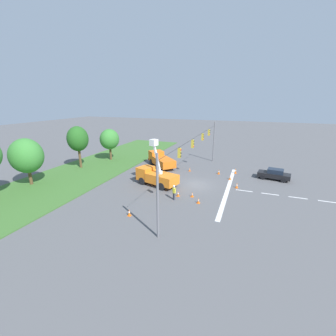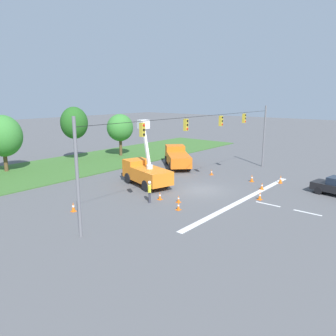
{
  "view_description": "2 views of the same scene",
  "coord_description": "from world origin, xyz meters",
  "px_view_note": "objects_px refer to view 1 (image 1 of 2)",
  "views": [
    {
      "loc": [
        -27.93,
        -6.53,
        11.01
      ],
      "look_at": [
        -1.68,
        3.4,
        2.44
      ],
      "focal_mm": 24.0,
      "sensor_mm": 36.0,
      "label": 1
    },
    {
      "loc": [
        -23.8,
        -15.81,
        8.33
      ],
      "look_at": [
        -2.21,
        2.11,
        2.1
      ],
      "focal_mm": 35.0,
      "sensor_mm": 36.0,
      "label": 2
    }
  ],
  "objects_px": {
    "traffic_cone_far_right": "(237,185)",
    "traffic_cone_mid_left": "(219,172)",
    "tree_far_east": "(110,139)",
    "traffic_cone_lane_edge_b": "(192,195)",
    "tree_centre": "(26,156)",
    "traffic_cone_foreground_right": "(235,171)",
    "road_worker": "(174,191)",
    "utility_truck_bucket_lift": "(156,175)",
    "traffic_cone_near_bucket": "(178,194)",
    "traffic_cone_mid_right": "(230,177)",
    "tree_east": "(78,139)",
    "sedan_black": "(274,174)",
    "traffic_cone_foreground_left": "(129,212)",
    "traffic_cone_far_left": "(190,169)",
    "utility_truck_support_near": "(161,160)",
    "traffic_cone_lane_edge_a": "(198,201)"
  },
  "relations": [
    {
      "from": "tree_far_east",
      "to": "road_worker",
      "type": "height_order",
      "value": "tree_far_east"
    },
    {
      "from": "traffic_cone_foreground_right",
      "to": "traffic_cone_far_right",
      "type": "distance_m",
      "value": 6.22
    },
    {
      "from": "traffic_cone_foreground_right",
      "to": "traffic_cone_far_left",
      "type": "bearing_deg",
      "value": 101.34
    },
    {
      "from": "tree_east",
      "to": "traffic_cone_foreground_right",
      "type": "bearing_deg",
      "value": -75.92
    },
    {
      "from": "tree_far_east",
      "to": "traffic_cone_near_bucket",
      "type": "distance_m",
      "value": 20.94
    },
    {
      "from": "traffic_cone_mid_left",
      "to": "traffic_cone_mid_right",
      "type": "height_order",
      "value": "traffic_cone_mid_left"
    },
    {
      "from": "traffic_cone_lane_edge_a",
      "to": "traffic_cone_lane_edge_b",
      "type": "xyz_separation_m",
      "value": [
        1.4,
        1.08,
        -0.01
      ]
    },
    {
      "from": "traffic_cone_foreground_left",
      "to": "traffic_cone_near_bucket",
      "type": "distance_m",
      "value": 6.88
    },
    {
      "from": "road_worker",
      "to": "traffic_cone_near_bucket",
      "type": "relative_size",
      "value": 2.69
    },
    {
      "from": "tree_centre",
      "to": "traffic_cone_far_right",
      "type": "xyz_separation_m",
      "value": [
        8.6,
        -25.99,
        -3.67
      ]
    },
    {
      "from": "traffic_cone_mid_left",
      "to": "tree_centre",
      "type": "bearing_deg",
      "value": 120.51
    },
    {
      "from": "traffic_cone_near_bucket",
      "to": "traffic_cone_far_left",
      "type": "relative_size",
      "value": 1.11
    },
    {
      "from": "sedan_black",
      "to": "traffic_cone_far_left",
      "type": "distance_m",
      "value": 12.39
    },
    {
      "from": "tree_far_east",
      "to": "traffic_cone_far_right",
      "type": "height_order",
      "value": "tree_far_east"
    },
    {
      "from": "tree_far_east",
      "to": "sedan_black",
      "type": "height_order",
      "value": "tree_far_east"
    },
    {
      "from": "traffic_cone_mid_left",
      "to": "traffic_cone_far_left",
      "type": "distance_m",
      "value": 4.59
    },
    {
      "from": "traffic_cone_foreground_right",
      "to": "traffic_cone_mid_right",
      "type": "xyz_separation_m",
      "value": [
        -3.2,
        0.48,
        -0.08
      ]
    },
    {
      "from": "traffic_cone_mid_right",
      "to": "traffic_cone_mid_left",
      "type": "bearing_deg",
      "value": 44.68
    },
    {
      "from": "traffic_cone_lane_edge_b",
      "to": "utility_truck_bucket_lift",
      "type": "bearing_deg",
      "value": 69.47
    },
    {
      "from": "traffic_cone_foreground_left",
      "to": "traffic_cone_near_bucket",
      "type": "relative_size",
      "value": 1.09
    },
    {
      "from": "tree_east",
      "to": "utility_truck_support_near",
      "type": "distance_m",
      "value": 13.93
    },
    {
      "from": "road_worker",
      "to": "traffic_cone_far_left",
      "type": "height_order",
      "value": "road_worker"
    },
    {
      "from": "tree_centre",
      "to": "traffic_cone_foreground_right",
      "type": "relative_size",
      "value": 7.87
    },
    {
      "from": "road_worker",
      "to": "traffic_cone_mid_right",
      "type": "height_order",
      "value": "road_worker"
    },
    {
      "from": "traffic_cone_mid_left",
      "to": "traffic_cone_lane_edge_a",
      "type": "xyz_separation_m",
      "value": [
        -11.08,
        0.56,
        -0.07
      ]
    },
    {
      "from": "tree_far_east",
      "to": "road_worker",
      "type": "bearing_deg",
      "value": -126.15
    },
    {
      "from": "sedan_black",
      "to": "traffic_cone_mid_right",
      "type": "height_order",
      "value": "sedan_black"
    },
    {
      "from": "tree_far_east",
      "to": "traffic_cone_far_right",
      "type": "bearing_deg",
      "value": -104.79
    },
    {
      "from": "utility_truck_bucket_lift",
      "to": "tree_east",
      "type": "bearing_deg",
      "value": 79.71
    },
    {
      "from": "road_worker",
      "to": "traffic_cone_mid_right",
      "type": "distance_m",
      "value": 10.66
    },
    {
      "from": "traffic_cone_foreground_left",
      "to": "traffic_cone_lane_edge_b",
      "type": "xyz_separation_m",
      "value": [
        6.58,
        -4.66,
        -0.07
      ]
    },
    {
      "from": "traffic_cone_lane_edge_b",
      "to": "sedan_black",
      "type": "bearing_deg",
      "value": -43.05
    },
    {
      "from": "traffic_cone_far_left",
      "to": "traffic_cone_foreground_left",
      "type": "bearing_deg",
      "value": 173.93
    },
    {
      "from": "traffic_cone_far_right",
      "to": "traffic_cone_near_bucket",
      "type": "bearing_deg",
      "value": 129.44
    },
    {
      "from": "traffic_cone_lane_edge_a",
      "to": "traffic_cone_mid_right",
      "type": "bearing_deg",
      "value": -15.1
    },
    {
      "from": "tree_centre",
      "to": "traffic_cone_foreground_right",
      "type": "xyz_separation_m",
      "value": [
        14.79,
        -25.32,
        -3.61
      ]
    },
    {
      "from": "traffic_cone_far_left",
      "to": "sedan_black",
      "type": "bearing_deg",
      "value": -87.55
    },
    {
      "from": "traffic_cone_foreground_right",
      "to": "traffic_cone_foreground_left",
      "type": "bearing_deg",
      "value": 153.65
    },
    {
      "from": "tree_east",
      "to": "traffic_cone_foreground_right",
      "type": "relative_size",
      "value": 8.7
    },
    {
      "from": "sedan_black",
      "to": "traffic_cone_foreground_left",
      "type": "height_order",
      "value": "sedan_black"
    },
    {
      "from": "tree_centre",
      "to": "tree_east",
      "type": "relative_size",
      "value": 0.9
    },
    {
      "from": "sedan_black",
      "to": "traffic_cone_foreground_left",
      "type": "bearing_deg",
      "value": 139.8
    },
    {
      "from": "utility_truck_bucket_lift",
      "to": "sedan_black",
      "type": "height_order",
      "value": "utility_truck_bucket_lift"
    },
    {
      "from": "tree_far_east",
      "to": "traffic_cone_lane_edge_b",
      "type": "xyz_separation_m",
      "value": [
        -10.98,
        -18.8,
        -3.68
      ]
    },
    {
      "from": "traffic_cone_lane_edge_a",
      "to": "traffic_cone_lane_edge_b",
      "type": "relative_size",
      "value": 1.03
    },
    {
      "from": "traffic_cone_lane_edge_a",
      "to": "traffic_cone_mid_left",
      "type": "bearing_deg",
      "value": -2.9
    },
    {
      "from": "traffic_cone_far_right",
      "to": "traffic_cone_mid_left",
      "type": "bearing_deg",
      "value": 31.87
    },
    {
      "from": "traffic_cone_foreground_right",
      "to": "utility_truck_support_near",
      "type": "bearing_deg",
      "value": 92.32
    },
    {
      "from": "traffic_cone_mid_left",
      "to": "traffic_cone_mid_right",
      "type": "xyz_separation_m",
      "value": [
        -1.93,
        -1.91,
        -0.05
      ]
    },
    {
      "from": "tree_centre",
      "to": "traffic_cone_foreground_left",
      "type": "relative_size",
      "value": 8.73
    }
  ]
}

